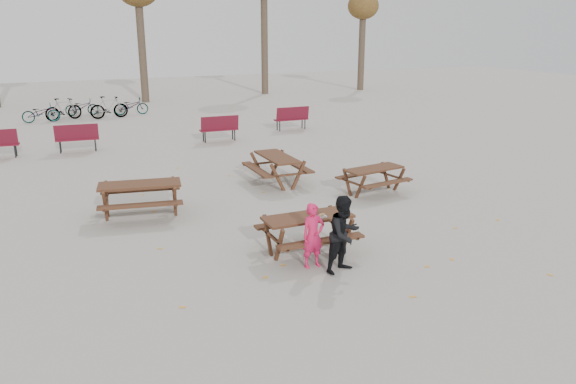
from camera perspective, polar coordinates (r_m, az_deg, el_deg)
name	(u,v)px	position (r m, az deg, el deg)	size (l,w,h in m)	color
ground	(308,252)	(11.52, 2.00, -6.09)	(80.00, 80.00, 0.00)	gray
main_picnic_table	(308,225)	(11.31, 2.03, -3.35)	(1.80, 1.45, 0.78)	#341E12
food_tray	(322,217)	(11.17, 3.46, -2.51)	(0.18, 0.11, 0.04)	white
bread_roll	(322,215)	(11.15, 3.46, -2.30)	(0.14, 0.06, 0.05)	tan
soda_bottle	(314,216)	(11.05, 2.64, -2.40)	(0.07, 0.07, 0.17)	silver
child	(313,236)	(10.62, 2.57, -4.46)	(0.46, 0.30, 1.26)	#DD1B53
adult	(344,234)	(10.44, 5.74, -4.28)	(0.72, 0.56, 1.47)	black
picnic_table_east	(373,180)	(15.51, 8.67, 1.17)	(1.66, 1.33, 0.71)	#341E12
picnic_table_north	(141,200)	(13.91, -14.73, -0.77)	(1.92, 1.54, 0.83)	#341E12
picnic_table_far	(277,170)	(16.28, -1.10, 2.29)	(1.89, 1.52, 0.81)	#341E12
park_bench_row	(156,131)	(22.26, -13.26, 6.06)	(13.11, 1.64, 1.03)	maroon
bicycle_row	(87,108)	(29.54, -19.78, 8.00)	(5.95, 2.19, 1.09)	black
fallen_leaves	(282,212)	(13.84, -0.58, -2.08)	(11.00, 11.00, 0.01)	gold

